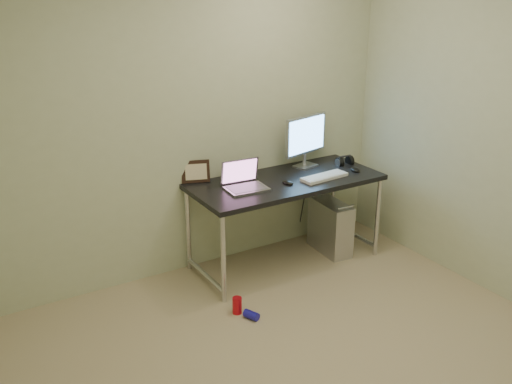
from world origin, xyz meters
name	(u,v)px	position (x,y,z in m)	size (l,w,h in m)	color
floor	(324,377)	(0.00, 0.00, 0.00)	(3.50, 3.50, 0.00)	tan
wall_back	(194,121)	(0.00, 1.75, 1.25)	(3.50, 0.02, 2.50)	beige
desk	(286,188)	(0.65, 1.40, 0.67)	(1.59, 0.70, 0.75)	black
tower_computer	(330,227)	(1.11, 1.36, 0.23)	(0.23, 0.46, 0.50)	#B4B3B8
cable_a	(304,199)	(1.06, 1.70, 0.40)	(0.01, 0.01, 0.70)	black
cable_b	(313,199)	(1.15, 1.68, 0.38)	(0.01, 0.01, 0.72)	black
can_red	(237,305)	(-0.10, 0.90, 0.06)	(0.07, 0.07, 0.13)	red
can_white	(238,305)	(-0.09, 0.92, 0.06)	(0.06, 0.06, 0.12)	silver
can_blue	(251,315)	(-0.05, 0.78, 0.03)	(0.06, 0.06, 0.11)	#1F1AB9
laptop	(244,182)	(0.25, 1.41, 0.80)	(0.34, 0.28, 0.22)	#B3B4BA
monitor	(306,137)	(0.98, 1.60, 1.02)	(0.48, 0.18, 0.45)	#B3B4BA
keyboard	(324,177)	(0.93, 1.26, 0.76)	(0.42, 0.14, 0.03)	white
mouse_right	(355,169)	(1.28, 1.28, 0.77)	(0.07, 0.12, 0.04)	black
mouse_left	(288,182)	(0.60, 1.30, 0.77)	(0.06, 0.10, 0.03)	black
headphones	(345,161)	(1.32, 1.47, 0.78)	(0.15, 0.09, 0.10)	black
picture_frame	(195,172)	(-0.01, 1.73, 0.84)	(0.23, 0.03, 0.18)	black
webcam	(225,169)	(0.23, 1.68, 0.83)	(0.04, 0.04, 0.11)	silver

